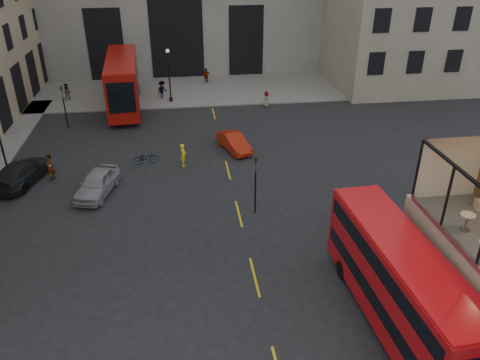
{
  "coord_description": "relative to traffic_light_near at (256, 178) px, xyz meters",
  "views": [
    {
      "loc": [
        -5.2,
        -12.12,
        15.27
      ],
      "look_at": [
        -2.09,
        10.77,
        3.0
      ],
      "focal_mm": 35.0,
      "sensor_mm": 36.0,
      "label": 1
    }
  ],
  "objects": [
    {
      "name": "pavement_far",
      "position": [
        -5.0,
        26.0,
        -2.36
      ],
      "size": [
        40.0,
        12.0,
        0.12
      ],
      "primitive_type": "cube",
      "color": "slate",
      "rests_on": "ground"
    },
    {
      "name": "traffic_light_near",
      "position": [
        0.0,
        0.0,
        0.0
      ],
      "size": [
        0.16,
        0.2,
        3.8
      ],
      "color": "black",
      "rests_on": "ground"
    },
    {
      "name": "traffic_light_far",
      "position": [
        -14.0,
        16.0,
        0.0
      ],
      "size": [
        0.16,
        0.2,
        3.8
      ],
      "color": "black",
      "rests_on": "ground"
    },
    {
      "name": "street_lamp_a",
      "position": [
        -16.0,
        6.0,
        -0.03
      ],
      "size": [
        0.36,
        0.36,
        5.33
      ],
      "color": "black",
      "rests_on": "ground"
    },
    {
      "name": "street_lamp_b",
      "position": [
        -5.0,
        22.0,
        -0.03
      ],
      "size": [
        0.36,
        0.36,
        5.33
      ],
      "color": "black",
      "rests_on": "ground"
    },
    {
      "name": "bus_near",
      "position": [
        4.5,
        -9.82,
        -0.12
      ],
      "size": [
        2.82,
        10.38,
        4.1
      ],
      "color": "red",
      "rests_on": "ground"
    },
    {
      "name": "bus_far",
      "position": [
        -9.43,
        21.11,
        0.3
      ],
      "size": [
        3.58,
        12.32,
        4.85
      ],
      "color": "#A3100B",
      "rests_on": "ground"
    },
    {
      "name": "car_a",
      "position": [
        -9.86,
        3.74,
        -1.66
      ],
      "size": [
        2.94,
        4.82,
        1.53
      ],
      "primitive_type": "imported",
      "rotation": [
        0.0,
        0.0,
        -0.27
      ],
      "color": "gray",
      "rests_on": "ground"
    },
    {
      "name": "car_b",
      "position": [
        -0.12,
        9.48,
        -1.76
      ],
      "size": [
        2.59,
        4.27,
        1.33
      ],
      "primitive_type": "imported",
      "rotation": [
        0.0,
        0.0,
        0.32
      ],
      "color": "#B01F0A",
      "rests_on": "ground"
    },
    {
      "name": "car_c",
      "position": [
        -15.18,
        6.03,
        -1.65
      ],
      "size": [
        3.51,
        5.72,
        1.55
      ],
      "primitive_type": "imported",
      "rotation": [
        0.0,
        0.0,
        2.87
      ],
      "color": "black",
      "rests_on": "ground"
    },
    {
      "name": "bicycle",
      "position": [
        -6.92,
        7.91,
        -1.95
      ],
      "size": [
        1.9,
        0.92,
        0.96
      ],
      "primitive_type": "imported",
      "rotation": [
        0.0,
        0.0,
        1.73
      ],
      "color": "gray",
      "rests_on": "ground"
    },
    {
      "name": "cyclist",
      "position": [
        -4.15,
        7.14,
        -1.56
      ],
      "size": [
        0.53,
        0.7,
        1.74
      ],
      "primitive_type": "imported",
      "rotation": [
        0.0,
        0.0,
        1.37
      ],
      "color": "#F4FF1A",
      "rests_on": "ground"
    },
    {
      "name": "pedestrian_a",
      "position": [
        -15.32,
        23.65,
        -1.5
      ],
      "size": [
        0.98,
        0.82,
        1.84
      ],
      "primitive_type": "imported",
      "rotation": [
        0.0,
        0.0,
        0.14
      ],
      "color": "gray",
      "rests_on": "ground"
    },
    {
      "name": "pedestrian_b",
      "position": [
        -5.85,
        23.14,
        -1.48
      ],
      "size": [
        1.35,
        1.38,
        1.9
      ],
      "primitive_type": "imported",
      "rotation": [
        0.0,
        0.0,
        0.83
      ],
      "color": "gray",
      "rests_on": "ground"
    },
    {
      "name": "pedestrian_c",
      "position": [
        -0.97,
        28.0,
        -1.53
      ],
      "size": [
        1.11,
        0.64,
        1.78
      ],
      "primitive_type": "imported",
      "rotation": [
        0.0,
        0.0,
        3.34
      ],
      "color": "gray",
      "rests_on": "ground"
    },
    {
      "name": "pedestrian_d",
      "position": [
        4.3,
        19.32,
        -1.65
      ],
      "size": [
        0.6,
        0.82,
        1.55
      ],
      "primitive_type": "imported",
      "rotation": [
        0.0,
        0.0,
        1.71
      ],
      "color": "gray",
      "rests_on": "ground"
    },
    {
      "name": "pedestrian_e",
      "position": [
        -13.3,
        6.17,
        -1.45
      ],
      "size": [
        0.64,
        0.81,
        1.94
      ],
      "primitive_type": "imported",
      "rotation": [
        0.0,
        0.0,
        4.43
      ],
      "color": "gray",
      "rests_on": "ground"
    },
    {
      "name": "cafe_table_far",
      "position": [
        6.95,
        -9.7,
        2.66
      ],
      "size": [
        0.59,
        0.59,
        0.73
      ],
      "color": "white",
      "rests_on": "cafe_floor"
    }
  ]
}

